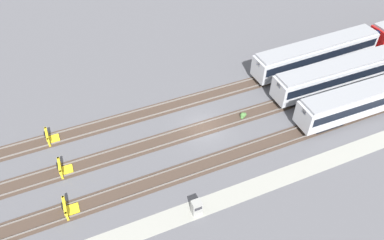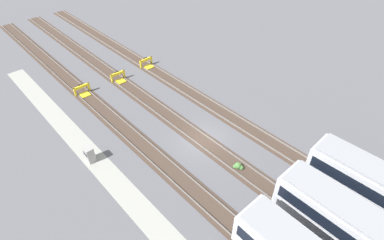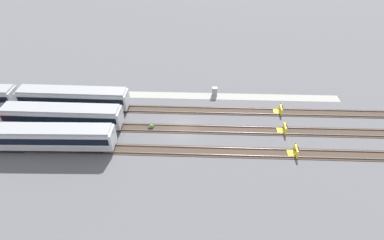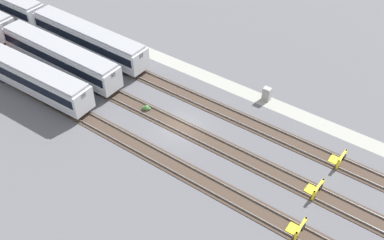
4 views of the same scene
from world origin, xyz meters
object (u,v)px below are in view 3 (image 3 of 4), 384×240
at_px(bumper_stop_middle_track, 294,151).
at_px(electrical_cabinet, 215,91).
at_px(subway_car_back_row_leftmost, 49,137).
at_px(bumper_stop_nearest_track, 279,110).
at_px(subway_car_front_row_leftmost, 62,116).
at_px(weed_clump, 151,127).
at_px(subway_car_front_row_rightmost, 74,98).
at_px(bumper_stop_near_inner_track, 283,129).

xyz_separation_m(bumper_stop_middle_track, electrical_cabinet, (10.75, -14.37, 0.29)).
xyz_separation_m(subway_car_back_row_leftmost, electrical_cabinet, (-23.36, -14.39, -1.24)).
xyz_separation_m(bumper_stop_nearest_track, bumper_stop_middle_track, (-0.25, 9.71, 0.00)).
relative_size(subway_car_front_row_leftmost, weed_clump, 19.59).
bearing_deg(weed_clump, subway_car_front_row_rightmost, -19.36).
relative_size(subway_car_front_row_leftmost, subway_car_back_row_leftmost, 1.00).
distance_m(subway_car_front_row_leftmost, weed_clump, 13.50).
distance_m(subway_car_back_row_leftmost, weed_clump, 14.38).
bearing_deg(bumper_stop_middle_track, bumper_stop_near_inner_track, -83.44).
bearing_deg(bumper_stop_near_inner_track, bumper_stop_middle_track, 96.56).
relative_size(bumper_stop_nearest_track, bumper_stop_near_inner_track, 1.00).
bearing_deg(subway_car_front_row_leftmost, subway_car_back_row_leftmost, 90.00).
distance_m(electrical_cabinet, weed_clump, 13.74).
bearing_deg(subway_car_front_row_rightmost, bumper_stop_nearest_track, -179.91).
bearing_deg(subway_car_back_row_leftmost, bumper_stop_middle_track, -179.97).
relative_size(subway_car_front_row_leftmost, electrical_cabinet, 11.26).
relative_size(bumper_stop_near_inner_track, electrical_cabinet, 1.26).
bearing_deg(bumper_stop_near_inner_track, subway_car_front_row_leftmost, 0.11).
height_order(subway_car_front_row_rightmost, bumper_stop_near_inner_track, subway_car_front_row_rightmost).
bearing_deg(bumper_stop_middle_track, subway_car_back_row_leftmost, 0.03).
height_order(subway_car_front_row_leftmost, weed_clump, subway_car_front_row_leftmost).
relative_size(subway_car_front_row_rightmost, subway_car_back_row_leftmost, 1.00).
bearing_deg(subway_car_front_row_leftmost, bumper_stop_nearest_track, -171.75).
xyz_separation_m(bumper_stop_near_inner_track, bumper_stop_middle_track, (-0.56, 4.86, 0.00)).
relative_size(subway_car_front_row_leftmost, subway_car_front_row_rightmost, 1.00).
bearing_deg(bumper_stop_near_inner_track, subway_car_front_row_rightmost, -8.12).
bearing_deg(bumper_stop_nearest_track, subway_car_back_row_leftmost, 16.02).
relative_size(bumper_stop_middle_track, weed_clump, 2.17).
distance_m(bumper_stop_middle_track, weed_clump, 21.32).
bearing_deg(subway_car_front_row_rightmost, bumper_stop_near_inner_track, 171.88).
height_order(bumper_stop_nearest_track, weed_clump, bumper_stop_nearest_track).
xyz_separation_m(subway_car_front_row_rightmost, bumper_stop_nearest_track, (-33.87, -0.05, -1.53)).
bearing_deg(weed_clump, bumper_stop_nearest_track, -166.93).
xyz_separation_m(bumper_stop_near_inner_track, weed_clump, (20.18, -0.09, -0.27)).
relative_size(subway_car_back_row_leftmost, bumper_stop_nearest_track, 9.01).
relative_size(subway_car_front_row_rightmost, bumper_stop_nearest_track, 9.00).
relative_size(bumper_stop_nearest_track, bumper_stop_middle_track, 1.00).
height_order(subway_car_front_row_leftmost, bumper_stop_near_inner_track, subway_car_front_row_leftmost).
relative_size(subway_car_front_row_leftmost, bumper_stop_near_inner_track, 8.97).
xyz_separation_m(subway_car_front_row_rightmost, bumper_stop_near_inner_track, (-33.56, 4.79, -1.53)).
height_order(bumper_stop_near_inner_track, weed_clump, bumper_stop_near_inner_track).
relative_size(subway_car_front_row_rightmost, bumper_stop_middle_track, 9.02).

